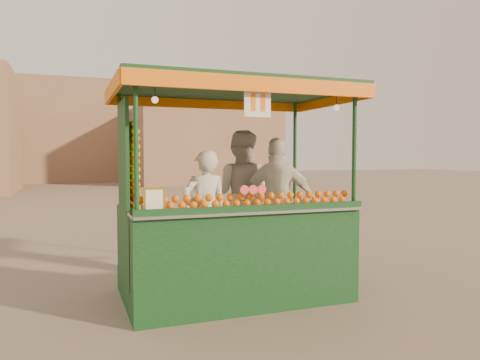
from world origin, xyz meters
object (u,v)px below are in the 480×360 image
object	(u,v)px
juice_cart	(230,230)
vendor_middle	(241,195)
vendor_left	(205,213)
vendor_right	(278,202)

from	to	relation	value
juice_cart	vendor_middle	size ratio (longest dim) A/B	1.61
vendor_left	vendor_middle	size ratio (longest dim) A/B	0.84
vendor_middle	vendor_right	xyz separation A→B (m)	(0.33, -0.57, -0.06)
vendor_left	vendor_right	size ratio (longest dim) A/B	0.90
juice_cart	vendor_middle	xyz separation A→B (m)	(0.44, 0.76, 0.36)
vendor_left	vendor_right	distance (m)	1.07
vendor_middle	vendor_right	world-z (taller)	vendor_middle
vendor_middle	vendor_right	size ratio (longest dim) A/B	1.07
juice_cart	vendor_middle	world-z (taller)	juice_cart
juice_cart	vendor_left	distance (m)	0.37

